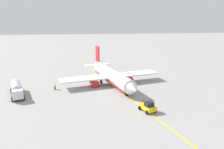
{
  "coord_description": "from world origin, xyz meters",
  "views": [
    {
      "loc": [
        59.84,
        -7.59,
        18.69
      ],
      "look_at": [
        0.0,
        0.0,
        3.0
      ],
      "focal_mm": 35.22,
      "sensor_mm": 36.0,
      "label": 1
    }
  ],
  "objects_px": {
    "refueling_worker": "(55,87)",
    "safety_cone_wingtip": "(150,101)",
    "fuel_tanker": "(17,89)",
    "pushback_tug": "(148,107)",
    "airplane": "(111,76)",
    "safety_cone_nose": "(144,100)"
  },
  "relations": [
    {
      "from": "airplane",
      "to": "refueling_worker",
      "type": "relative_size",
      "value": 18.2
    },
    {
      "from": "refueling_worker",
      "to": "pushback_tug",
      "type": "bearing_deg",
      "value": 50.86
    },
    {
      "from": "refueling_worker",
      "to": "safety_cone_nose",
      "type": "xyz_separation_m",
      "value": [
        11.36,
        21.29,
        -0.49
      ]
    },
    {
      "from": "airplane",
      "to": "pushback_tug",
      "type": "relative_size",
      "value": 7.66
    },
    {
      "from": "fuel_tanker",
      "to": "safety_cone_nose",
      "type": "xyz_separation_m",
      "value": [
        7.69,
        29.94,
        -1.39
      ]
    },
    {
      "from": "safety_cone_nose",
      "to": "fuel_tanker",
      "type": "bearing_deg",
      "value": -104.4
    },
    {
      "from": "fuel_tanker",
      "to": "refueling_worker",
      "type": "height_order",
      "value": "fuel_tanker"
    },
    {
      "from": "pushback_tug",
      "to": "safety_cone_wingtip",
      "type": "relative_size",
      "value": 5.82
    },
    {
      "from": "airplane",
      "to": "safety_cone_wingtip",
      "type": "relative_size",
      "value": 44.58
    },
    {
      "from": "airplane",
      "to": "fuel_tanker",
      "type": "relative_size",
      "value": 2.91
    },
    {
      "from": "fuel_tanker",
      "to": "safety_cone_nose",
      "type": "height_order",
      "value": "fuel_tanker"
    },
    {
      "from": "fuel_tanker",
      "to": "refueling_worker",
      "type": "distance_m",
      "value": 9.44
    },
    {
      "from": "refueling_worker",
      "to": "airplane",
      "type": "bearing_deg",
      "value": 100.93
    },
    {
      "from": "fuel_tanker",
      "to": "pushback_tug",
      "type": "distance_m",
      "value": 32.13
    },
    {
      "from": "pushback_tug",
      "to": "safety_cone_wingtip",
      "type": "xyz_separation_m",
      "value": [
        -4.78,
        2.01,
        -0.66
      ]
    },
    {
      "from": "fuel_tanker",
      "to": "pushback_tug",
      "type": "height_order",
      "value": "fuel_tanker"
    },
    {
      "from": "pushback_tug",
      "to": "fuel_tanker",
      "type": "bearing_deg",
      "value": -114.15
    },
    {
      "from": "pushback_tug",
      "to": "refueling_worker",
      "type": "distance_m",
      "value": 26.63
    },
    {
      "from": "fuel_tanker",
      "to": "pushback_tug",
      "type": "xyz_separation_m",
      "value": [
        13.14,
        29.31,
        -0.72
      ]
    },
    {
      "from": "fuel_tanker",
      "to": "safety_cone_wingtip",
      "type": "relative_size",
      "value": 15.3
    },
    {
      "from": "refueling_worker",
      "to": "safety_cone_wingtip",
      "type": "xyz_separation_m",
      "value": [
        12.03,
        22.67,
        -0.47
      ]
    },
    {
      "from": "airplane",
      "to": "safety_cone_wingtip",
      "type": "xyz_separation_m",
      "value": [
        15.04,
        7.09,
        -2.21
      ]
    }
  ]
}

